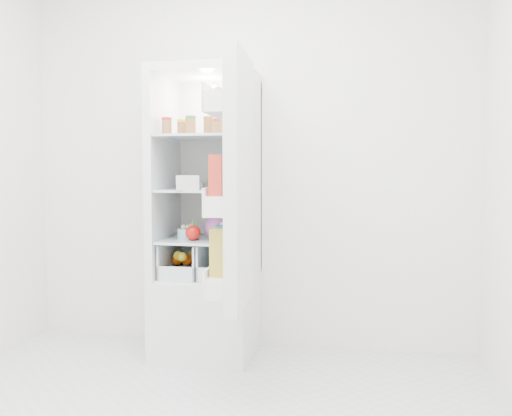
% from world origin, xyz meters
% --- Properties ---
extents(room_walls, '(3.02, 3.02, 2.61)m').
position_xyz_m(room_walls, '(0.00, 0.00, 1.59)').
color(room_walls, white).
rests_on(room_walls, ground).
extents(refrigerator, '(0.60, 0.60, 1.80)m').
position_xyz_m(refrigerator, '(-0.20, 1.25, 0.67)').
color(refrigerator, silver).
rests_on(refrigerator, ground).
extents(shelf_low, '(0.49, 0.53, 0.01)m').
position_xyz_m(shelf_low, '(-0.20, 1.19, 0.74)').
color(shelf_low, silver).
rests_on(shelf_low, refrigerator).
extents(shelf_mid, '(0.49, 0.53, 0.02)m').
position_xyz_m(shelf_mid, '(-0.20, 1.19, 1.05)').
color(shelf_mid, silver).
rests_on(shelf_mid, refrigerator).
extents(shelf_top, '(0.49, 0.53, 0.02)m').
position_xyz_m(shelf_top, '(-0.20, 1.19, 1.38)').
color(shelf_top, silver).
rests_on(shelf_top, refrigerator).
extents(crisper_left, '(0.23, 0.46, 0.22)m').
position_xyz_m(crisper_left, '(-0.32, 1.19, 0.61)').
color(crisper_left, silver).
rests_on(crisper_left, refrigerator).
extents(crisper_right, '(0.23, 0.46, 0.22)m').
position_xyz_m(crisper_right, '(-0.08, 1.19, 0.61)').
color(crisper_right, silver).
rests_on(crisper_right, refrigerator).
extents(condiment_jars, '(0.38, 0.16, 0.08)m').
position_xyz_m(condiment_jars, '(-0.24, 1.07, 1.43)').
color(condiment_jars, '#B21919').
rests_on(condiment_jars, shelf_top).
extents(squeeze_bottle, '(0.06, 0.06, 0.17)m').
position_xyz_m(squeeze_bottle, '(0.01, 1.25, 1.47)').
color(squeeze_bottle, white).
rests_on(squeeze_bottle, shelf_top).
extents(tub_white, '(0.17, 0.17, 0.09)m').
position_xyz_m(tub_white, '(-0.25, 0.99, 1.10)').
color(tub_white, silver).
rests_on(tub_white, shelf_mid).
extents(tin_red, '(0.10, 0.10, 0.06)m').
position_xyz_m(tin_red, '(-0.01, 1.12, 1.09)').
color(tin_red, '#DA4520').
rests_on(tin_red, shelf_mid).
extents(foil_tray, '(0.16, 0.13, 0.04)m').
position_xyz_m(foil_tray, '(-0.34, 1.37, 1.08)').
color(foil_tray, silver).
rests_on(foil_tray, shelf_mid).
extents(tub_green, '(0.14, 0.18, 0.09)m').
position_xyz_m(tub_green, '(-0.03, 1.23, 1.10)').
color(tub_green, '#439459').
rests_on(tub_green, shelf_mid).
extents(red_cabbage, '(0.16, 0.16, 0.16)m').
position_xyz_m(red_cabbage, '(-0.10, 1.11, 0.83)').
color(red_cabbage, '#541C4B').
rests_on(red_cabbage, shelf_low).
extents(bell_pepper, '(0.09, 0.09, 0.09)m').
position_xyz_m(bell_pepper, '(-0.24, 1.06, 0.79)').
color(bell_pepper, red).
rests_on(bell_pepper, shelf_low).
extents(mushroom_bowl, '(0.16, 0.16, 0.06)m').
position_xyz_m(mushroom_bowl, '(-0.30, 1.13, 0.78)').
color(mushroom_bowl, '#92CBDA').
rests_on(mushroom_bowl, shelf_low).
extents(salad_bag, '(0.12, 0.12, 0.12)m').
position_xyz_m(salad_bag, '(-0.02, 0.97, 0.81)').
color(salad_bag, '#B6D9A2').
rests_on(salad_bag, shelf_low).
extents(citrus_pile, '(0.20, 0.24, 0.16)m').
position_xyz_m(citrus_pile, '(-0.32, 1.13, 0.59)').
color(citrus_pile, '#F85A0D').
rests_on(citrus_pile, refrigerator).
extents(veg_pile, '(0.16, 0.30, 0.10)m').
position_xyz_m(veg_pile, '(-0.07, 1.18, 0.56)').
color(veg_pile, '#194B19').
rests_on(veg_pile, refrigerator).
extents(fridge_door, '(0.21, 0.60, 1.30)m').
position_xyz_m(fridge_door, '(0.12, 0.61, 1.09)').
color(fridge_door, silver).
rests_on(fridge_door, refrigerator).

